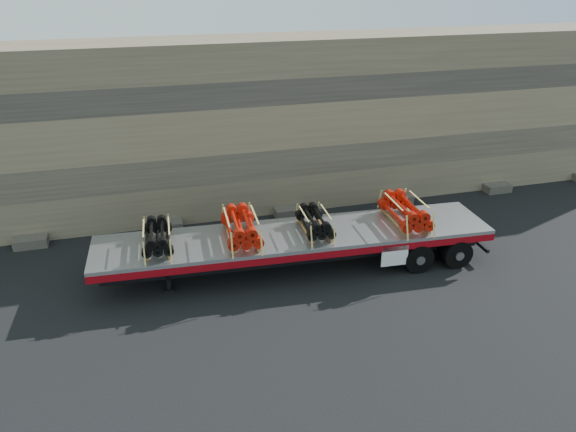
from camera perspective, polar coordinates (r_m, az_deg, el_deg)
The scene contains 7 objects.
ground at distance 18.97m, azimuth -1.83°, elevation -6.31°, with size 120.00×120.00×0.00m, color black.
rock_wall at distance 23.50m, azimuth -5.90°, elevation 9.02°, with size 44.00×3.00×7.00m, color #7A6B54.
trailer at distance 19.24m, azimuth 0.78°, elevation -3.54°, with size 13.39×2.58×1.34m, color #B3B6BB, non-canonical shape.
bundle_front at distance 18.38m, azimuth -13.14°, elevation -2.11°, with size 0.96×1.92×0.68m, color black, non-canonical shape.
bundle_midfront at distance 18.46m, azimuth -4.78°, elevation -1.18°, with size 1.13×2.25×0.80m, color #B61809, non-canonical shape.
bundle_midrear at distance 18.94m, azimuth 2.74°, elevation -0.65°, with size 0.94×1.88×0.67m, color black, non-canonical shape.
bundle_rear at distance 19.96m, azimuth 11.83°, elevation 0.41°, with size 1.15×2.29×0.81m, color #B61809, non-canonical shape.
Camera 1 is at (-3.89, -15.84, 9.69)m, focal length 35.00 mm.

